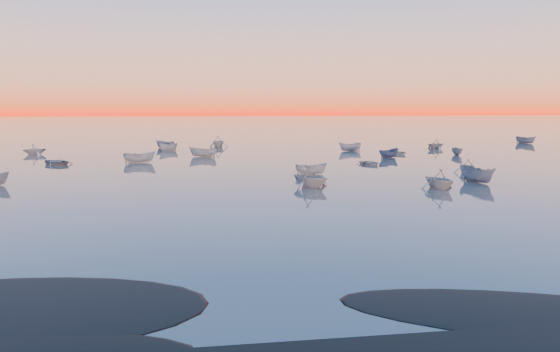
{
  "coord_description": "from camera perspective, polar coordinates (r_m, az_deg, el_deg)",
  "views": [
    {
      "loc": [
        -8.91,
        -19.02,
        7.35
      ],
      "look_at": [
        -1.64,
        28.0,
        1.27
      ],
      "focal_mm": 35.0,
      "sensor_mm": 36.0,
      "label": 1
    }
  ],
  "objects": [
    {
      "name": "ground",
      "position": [
        119.58,
        -4.51,
        3.74
      ],
      "size": [
        600.0,
        600.0,
        0.0
      ],
      "primitive_type": "plane",
      "color": "#635A52",
      "rests_on": "ground"
    },
    {
      "name": "mud_lobes",
      "position": [
        21.4,
        16.88,
        -13.1
      ],
      "size": [
        140.0,
        6.0,
        0.07
      ],
      "primitive_type": null,
      "color": "black",
      "rests_on": "ground"
    },
    {
      "name": "moored_fleet",
      "position": [
        72.94,
        -1.73,
        1.5
      ],
      "size": [
        124.0,
        58.0,
        1.2
      ],
      "primitive_type": null,
      "color": "#BABBB6",
      "rests_on": "ground"
    },
    {
      "name": "boat_near_center",
      "position": [
        59.54,
        3.26,
        0.18
      ],
      "size": [
        1.66,
        3.59,
        1.22
      ],
      "primitive_type": "imported",
      "rotation": [
        0.0,
        0.0,
        1.52
      ],
      "color": "#BABBB6",
      "rests_on": "ground"
    },
    {
      "name": "boat_near_right",
      "position": [
        64.26,
        18.97,
        0.32
      ],
      "size": [
        3.56,
        1.7,
        1.23
      ],
      "primitive_type": "imported",
      "rotation": [
        0.0,
        0.0,
        3.11
      ],
      "color": "#BABBB6",
      "rests_on": "ground"
    }
  ]
}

